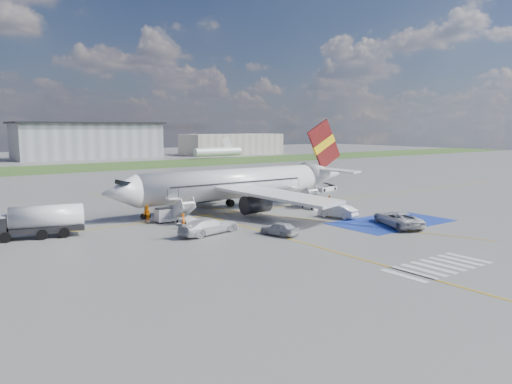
{
  "coord_description": "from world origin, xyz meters",
  "views": [
    {
      "loc": [
        -35.35,
        -40.1,
        10.73
      ],
      "look_at": [
        -2.69,
        4.8,
        3.5
      ],
      "focal_mm": 35.0,
      "sensor_mm": 36.0,
      "label": 1
    }
  ],
  "objects_px": {
    "airliner": "(241,183)",
    "gpu_cart": "(165,216)",
    "fuel_tanker": "(34,225)",
    "car_silver_a": "(279,228)",
    "van_white_b": "(209,223)",
    "belt_loader": "(326,189)",
    "car_silver_b": "(338,211)",
    "van_white_a": "(398,216)"
  },
  "relations": [
    {
      "from": "airliner",
      "to": "gpu_cart",
      "type": "relative_size",
      "value": 17.83
    },
    {
      "from": "fuel_tanker",
      "to": "car_silver_a",
      "type": "distance_m",
      "value": 23.98
    },
    {
      "from": "fuel_tanker",
      "to": "van_white_b",
      "type": "xyz_separation_m",
      "value": [
        14.78,
        -8.38,
        -0.25
      ]
    },
    {
      "from": "belt_loader",
      "to": "car_silver_b",
      "type": "height_order",
      "value": "car_silver_b"
    },
    {
      "from": "airliner",
      "to": "belt_loader",
      "type": "distance_m",
      "value": 23.6
    },
    {
      "from": "car_silver_a",
      "to": "van_white_b",
      "type": "distance_m",
      "value": 7.1
    },
    {
      "from": "belt_loader",
      "to": "van_white_a",
      "type": "bearing_deg",
      "value": -131.93
    },
    {
      "from": "van_white_b",
      "to": "fuel_tanker",
      "type": "bearing_deg",
      "value": 48.32
    },
    {
      "from": "airliner",
      "to": "gpu_cart",
      "type": "bearing_deg",
      "value": -166.51
    },
    {
      "from": "airliner",
      "to": "van_white_a",
      "type": "height_order",
      "value": "airliner"
    },
    {
      "from": "gpu_cart",
      "to": "car_silver_a",
      "type": "height_order",
      "value": "gpu_cart"
    },
    {
      "from": "airliner",
      "to": "belt_loader",
      "type": "height_order",
      "value": "airliner"
    },
    {
      "from": "car_silver_a",
      "to": "car_silver_b",
      "type": "distance_m",
      "value": 12.22
    },
    {
      "from": "fuel_tanker",
      "to": "gpu_cart",
      "type": "relative_size",
      "value": 4.6
    },
    {
      "from": "fuel_tanker",
      "to": "car_silver_b",
      "type": "distance_m",
      "value": 33.21
    },
    {
      "from": "gpu_cart",
      "to": "van_white_b",
      "type": "bearing_deg",
      "value": -84.58
    },
    {
      "from": "car_silver_b",
      "to": "van_white_a",
      "type": "bearing_deg",
      "value": 89.51
    },
    {
      "from": "car_silver_a",
      "to": "van_white_a",
      "type": "bearing_deg",
      "value": 150.01
    },
    {
      "from": "car_silver_b",
      "to": "van_white_a",
      "type": "height_order",
      "value": "van_white_a"
    },
    {
      "from": "airliner",
      "to": "belt_loader",
      "type": "relative_size",
      "value": 7.66
    },
    {
      "from": "van_white_a",
      "to": "van_white_b",
      "type": "xyz_separation_m",
      "value": [
        -18.77,
        8.56,
        -0.04
      ]
    },
    {
      "from": "car_silver_a",
      "to": "car_silver_b",
      "type": "xyz_separation_m",
      "value": [
        11.71,
        3.5,
        0.09
      ]
    },
    {
      "from": "car_silver_b",
      "to": "van_white_a",
      "type": "distance_m",
      "value": 7.57
    },
    {
      "from": "fuel_tanker",
      "to": "belt_loader",
      "type": "relative_size",
      "value": 1.98
    },
    {
      "from": "belt_loader",
      "to": "car_silver_a",
      "type": "bearing_deg",
      "value": -153.77
    },
    {
      "from": "belt_loader",
      "to": "car_silver_a",
      "type": "distance_m",
      "value": 36.58
    },
    {
      "from": "fuel_tanker",
      "to": "van_white_a",
      "type": "relative_size",
      "value": 1.6
    },
    {
      "from": "car_silver_a",
      "to": "van_white_a",
      "type": "height_order",
      "value": "van_white_a"
    },
    {
      "from": "gpu_cart",
      "to": "van_white_b",
      "type": "relative_size",
      "value": 0.38
    },
    {
      "from": "fuel_tanker",
      "to": "airliner",
      "type": "bearing_deg",
      "value": 18.04
    },
    {
      "from": "fuel_tanker",
      "to": "car_silver_a",
      "type": "height_order",
      "value": "fuel_tanker"
    },
    {
      "from": "belt_loader",
      "to": "car_silver_a",
      "type": "relative_size",
      "value": 1.19
    },
    {
      "from": "fuel_tanker",
      "to": "car_silver_a",
      "type": "bearing_deg",
      "value": -21.22
    },
    {
      "from": "fuel_tanker",
      "to": "belt_loader",
      "type": "distance_m",
      "value": 49.63
    },
    {
      "from": "car_silver_a",
      "to": "van_white_b",
      "type": "relative_size",
      "value": 0.74
    },
    {
      "from": "belt_loader",
      "to": "car_silver_a",
      "type": "height_order",
      "value": "belt_loader"
    },
    {
      "from": "airliner",
      "to": "gpu_cart",
      "type": "xyz_separation_m",
      "value": [
        -12.45,
        -2.99,
        -2.63
      ]
    },
    {
      "from": "belt_loader",
      "to": "car_silver_b",
      "type": "bearing_deg",
      "value": -143.49
    },
    {
      "from": "car_silver_a",
      "to": "airliner",
      "type": "bearing_deg",
      "value": -125.25
    },
    {
      "from": "belt_loader",
      "to": "van_white_b",
      "type": "distance_m",
      "value": 38.44
    },
    {
      "from": "gpu_cart",
      "to": "car_silver_b",
      "type": "bearing_deg",
      "value": -28.8
    },
    {
      "from": "fuel_tanker",
      "to": "gpu_cart",
      "type": "xyz_separation_m",
      "value": [
        13.84,
        -0.14,
        -0.56
      ]
    }
  ]
}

